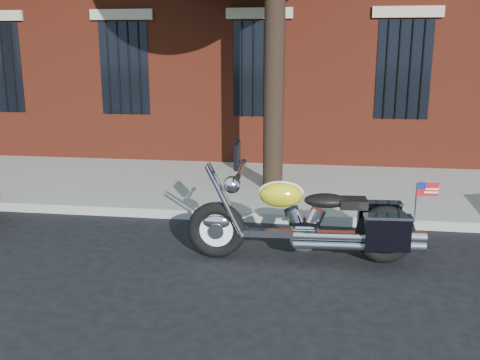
# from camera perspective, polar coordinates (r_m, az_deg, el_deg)

# --- Properties ---
(ground) EXTENTS (120.00, 120.00, 0.00)m
(ground) POSITION_cam_1_polar(r_m,az_deg,el_deg) (7.15, -2.57, -7.69)
(ground) COLOR black
(ground) RESTS_ON ground
(curb) EXTENTS (40.00, 0.16, 0.15)m
(curb) POSITION_cam_1_polar(r_m,az_deg,el_deg) (8.41, -0.82, -3.82)
(curb) COLOR gray
(curb) RESTS_ON ground
(sidewalk) EXTENTS (40.00, 3.60, 0.15)m
(sidewalk) POSITION_cam_1_polar(r_m,az_deg,el_deg) (10.20, 0.84, -0.66)
(sidewalk) COLOR gray
(sidewalk) RESTS_ON ground
(motorcycle) EXTENTS (3.00, 0.93, 1.50)m
(motorcycle) POSITION_cam_1_polar(r_m,az_deg,el_deg) (6.75, 7.70, -4.54)
(motorcycle) COLOR black
(motorcycle) RESTS_ON ground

